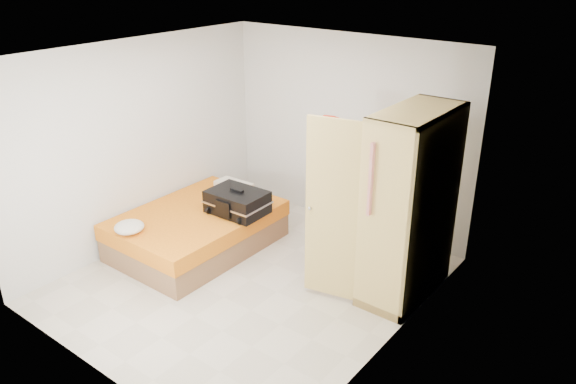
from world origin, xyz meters
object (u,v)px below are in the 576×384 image
Objects in this scene: bed at (197,230)px; round_cushion at (129,227)px; wardrobe at (404,211)px; suitcase at (237,202)px; person at (332,190)px.

round_cushion reaches higher than bed.
wardrobe reaches higher than bed.
wardrobe is 2.82× the size of suitcase.
person is 2.45× the size of suitcase.
person is 5.26× the size of round_cushion.
person is (-1.01, 0.16, -0.09)m from wardrobe.
bed is at bearing -143.38° from suitcase.
round_cushion is at bearing -120.02° from suitcase.
person is at bearing 29.06° from bed.
suitcase reaches higher than round_cushion.
suitcase is at bearing 61.59° from round_cushion.
wardrobe is (2.50, 0.67, 0.75)m from bed.
person is at bearing 44.39° from round_cushion.
wardrobe reaches higher than round_cushion.
person is (1.49, 0.83, 0.66)m from bed.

